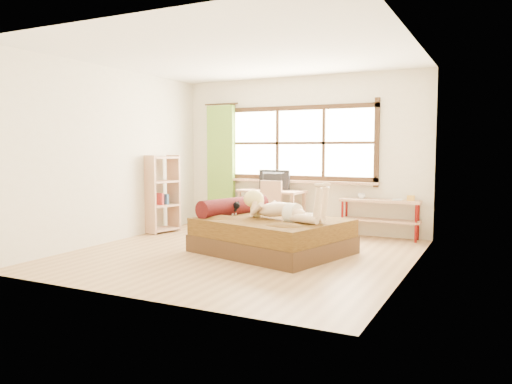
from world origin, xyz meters
The scene contains 18 objects.
floor centered at (0.00, 0.00, 0.00)m, with size 4.50×4.50×0.00m, color #9E754C.
ceiling centered at (0.00, 0.00, 2.70)m, with size 4.50×4.50×0.00m, color white.
wall_back centered at (0.00, 2.25, 1.35)m, with size 4.50×4.50×0.00m, color silver.
wall_front centered at (0.00, -2.25, 1.35)m, with size 4.50×4.50×0.00m, color silver.
wall_left centered at (-2.25, 0.00, 1.35)m, with size 4.50×4.50×0.00m, color silver.
wall_right centered at (2.25, 0.00, 1.35)m, with size 4.50×4.50×0.00m, color silver.
window centered at (0.00, 2.22, 1.51)m, with size 2.80×0.16×1.46m.
curtain centered at (-1.55, 2.13, 1.15)m, with size 0.55×0.10×2.20m, color #548022.
bed centered at (0.29, 0.33, 0.26)m, with size 2.25×1.98×0.73m.
woman centered at (0.49, 0.26, 0.76)m, with size 1.34×0.38×0.57m, color #DBB68D, non-canonical shape.
kitten centered at (-0.38, 0.41, 0.59)m, with size 0.29×0.11×0.23m, color black, non-canonical shape.
desk centered at (-0.43, 1.95, 0.63)m, with size 1.21×0.65×0.73m.
monitor centered at (-0.43, 2.00, 0.90)m, with size 0.61×0.08×0.35m, color black.
chair centered at (-0.32, 1.58, 0.51)m, with size 0.45×0.45×0.91m.
pipe_shelf centered at (1.46, 2.07, 0.47)m, with size 1.28×0.34×0.72m.
cup centered at (1.15, 2.07, 0.68)m, with size 0.11×0.11×0.09m, color gray.
book centered at (1.65, 2.07, 0.64)m, with size 0.15×0.20×0.02m, color gray.
bookshelf centered at (-2.08, 1.00, 0.68)m, with size 0.45×0.64×1.33m.
Camera 1 is at (3.21, -5.97, 1.46)m, focal length 35.00 mm.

